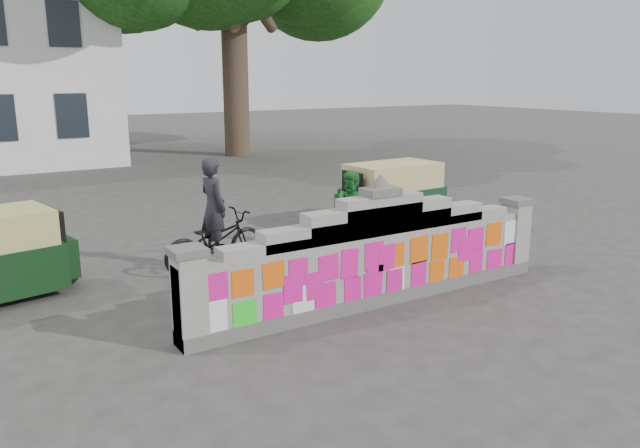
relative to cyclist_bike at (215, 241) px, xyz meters
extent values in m
plane|color=#383533|center=(1.43, -2.96, -0.52)|extent=(100.00, 100.00, 0.00)
cube|color=#4C4C49|center=(1.43, -2.96, -0.42)|extent=(6.40, 0.42, 0.20)
cube|color=gray|center=(1.43, -2.96, 0.08)|extent=(6.40, 0.32, 1.00)
cube|color=gray|center=(1.43, -2.96, 0.65)|extent=(5.20, 0.32, 0.14)
cube|color=gray|center=(1.43, -2.96, 0.72)|extent=(4.00, 0.32, 0.28)
cube|color=gray|center=(1.43, -2.96, 0.80)|extent=(2.60, 0.32, 0.44)
cube|color=gray|center=(1.43, -2.96, 0.87)|extent=(1.40, 0.32, 0.58)
cube|color=#4C4C49|center=(1.43, -2.96, 1.22)|extent=(0.55, 0.36, 0.12)
cone|color=#4C4C49|center=(1.43, -2.96, 1.38)|extent=(0.36, 0.36, 0.22)
cube|color=gray|center=(-1.59, -2.96, 0.10)|extent=(0.36, 0.40, 1.24)
cube|color=#4C4C49|center=(-1.59, -2.96, 0.76)|extent=(0.44, 0.44, 0.10)
cube|color=gray|center=(4.45, -2.96, 0.10)|extent=(0.36, 0.40, 1.24)
cube|color=#4C4C49|center=(4.45, -2.96, 0.76)|extent=(0.44, 0.44, 0.10)
cylinder|color=#38281E|center=(7.43, 15.04, 2.48)|extent=(1.10, 1.10, 6.00)
imported|color=black|center=(0.00, 0.00, 0.00)|extent=(2.06, 0.94, 1.05)
imported|color=black|center=(0.00, 0.00, 0.36)|extent=(0.50, 0.69, 1.77)
imported|color=#217B2E|center=(2.87, -0.23, 0.27)|extent=(0.96, 0.97, 1.58)
cube|color=black|center=(-2.56, 0.47, -0.03)|extent=(0.56, 0.71, 0.63)
cube|color=black|center=(-2.56, 0.47, 0.52)|extent=(0.19, 0.64, 0.54)
cylinder|color=black|center=(-2.47, 0.48, -0.30)|extent=(0.46, 0.19, 0.45)
cube|color=#10311D|center=(4.80, 0.91, 0.00)|extent=(2.32, 1.32, 0.76)
cube|color=tan|center=(4.80, 0.91, 0.66)|extent=(2.13, 1.26, 0.57)
cube|color=#10311D|center=(3.61, 0.86, 0.00)|extent=(0.50, 0.68, 0.66)
cube|color=black|center=(3.61, 0.86, 0.57)|extent=(0.10, 0.67, 0.57)
cylinder|color=black|center=(3.52, 0.86, -0.29)|extent=(0.48, 0.13, 0.47)
cylinder|color=black|center=(5.63, 1.46, -0.29)|extent=(0.48, 0.13, 0.47)
cylinder|color=black|center=(5.67, 0.42, -0.29)|extent=(0.48, 0.13, 0.47)
camera|label=1|loc=(-4.17, -10.16, 2.89)|focal=35.00mm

